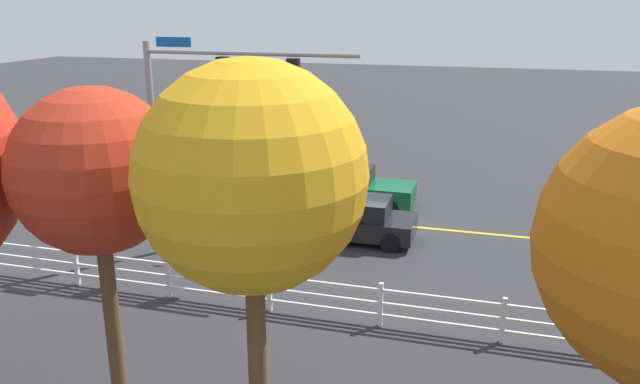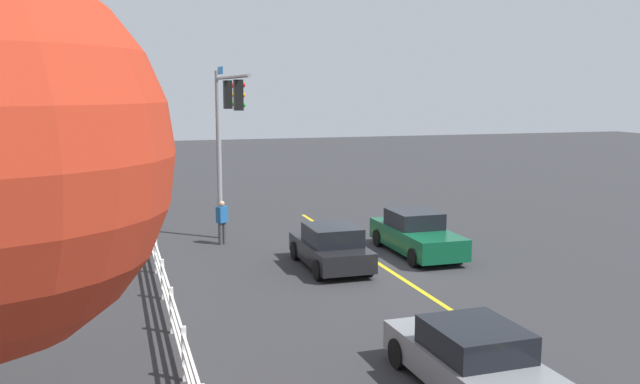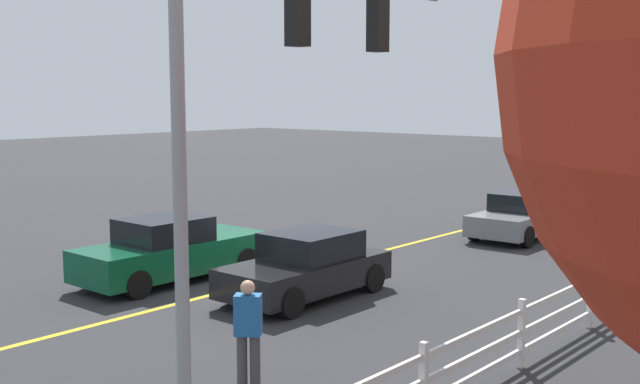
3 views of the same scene
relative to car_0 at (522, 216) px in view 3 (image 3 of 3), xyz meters
name	(u,v)px [view 3 (image 3 of 3)]	position (x,y,z in m)	size (l,w,h in m)	color
ground_plane	(262,282)	(9.44, -2.01, -0.67)	(120.00, 120.00, 0.00)	#2D2D30
lane_center_stripe	(364,255)	(5.44, -2.01, -0.66)	(28.00, 0.16, 0.01)	gold
signal_assembly	(270,78)	(13.71, 2.50, 4.03)	(6.47, 0.38, 6.71)	gray
car_0	(522,216)	(0.00, 0.00, 0.00)	(4.23, 2.00, 1.39)	slate
car_1	(307,266)	(9.77, -0.28, 0.02)	(4.03, 1.90, 1.45)	black
car_2	(171,251)	(10.73, -3.81, 0.05)	(4.76, 1.89, 1.55)	#0C4C2D
pedestrian	(248,330)	(14.33, 2.61, 0.26)	(0.44, 0.48, 1.69)	#3F3F42
white_rail_fence	(618,283)	(6.44, 5.31, -0.07)	(26.10, 0.10, 1.15)	white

